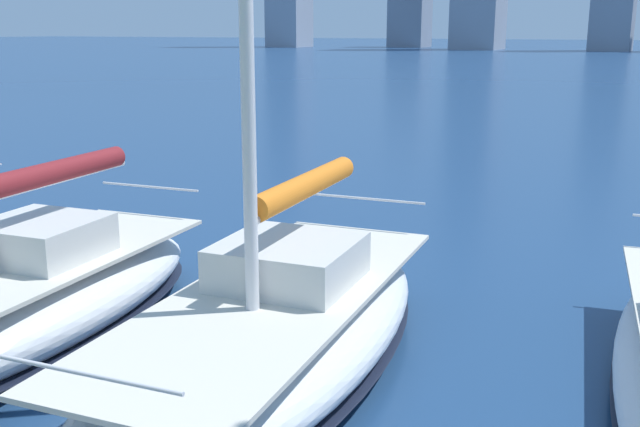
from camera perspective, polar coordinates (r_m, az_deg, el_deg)
sailboat_orange at (r=9.60m, az=-3.43°, el=-8.54°), size 3.35×7.85×12.38m
sailboat_maroon at (r=11.36m, az=-21.51°, el=-5.98°), size 3.18×7.28×9.18m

